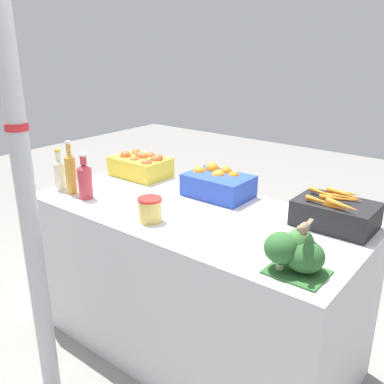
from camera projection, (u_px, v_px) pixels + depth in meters
ground_plane at (192, 344)px, 2.51m from camera, size 10.00×10.00×0.00m
market_table at (192, 281)px, 2.37m from camera, size 1.76×0.81×0.85m
support_pole at (17, 134)px, 1.74m from camera, size 0.10×0.10×2.64m
apple_crate at (141, 165)px, 2.76m from camera, size 0.36×0.25×0.16m
orange_crate at (218, 184)px, 2.41m from camera, size 0.36×0.25×0.17m
carrot_crate at (336, 213)px, 2.01m from camera, size 0.36×0.25×0.17m
broccoli_pile at (296, 252)px, 1.61m from camera, size 0.24×0.18×0.17m
juice_bottle_cloudy at (60, 173)px, 2.50m from camera, size 0.06×0.06×0.25m
juice_bottle_amber at (71, 172)px, 2.42m from camera, size 0.06×0.06×0.31m
juice_bottle_ruby at (85, 180)px, 2.36m from camera, size 0.08×0.08×0.26m
pickle_jar at (150, 209)px, 2.07m from camera, size 0.12×0.12×0.12m
sparrow_bird at (304, 228)px, 1.54m from camera, size 0.04×0.14×0.05m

